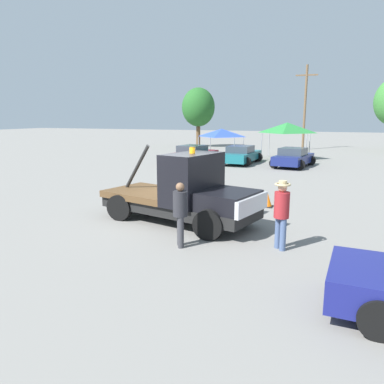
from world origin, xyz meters
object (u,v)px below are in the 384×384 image
Objects in this scene: parked_car_navy at (293,158)px; tree_center at (198,107)px; canopy_tent_blue at (222,133)px; parked_car_teal at (241,155)px; traffic_cone at (268,200)px; utility_pole at (305,105)px; person_at_hood at (180,210)px; tow_truck at (186,195)px; person_near_truck at (282,209)px; parked_car_maroon at (194,154)px; canopy_tent_green at (287,128)px.

tree_center reaches higher than parked_car_navy.
parked_car_teal is at bearing -56.07° from canopy_tent_blue.
traffic_cone is 0.06× the size of utility_pole.
tree_center is 12.07× the size of traffic_cone.
tree_center is at bearing 79.94° from person_at_hood.
person_at_hood is 23.28m from canopy_tent_blue.
tree_center is (-10.63, 29.61, 3.48)m from tow_truck.
tree_center is 29.55m from traffic_cone.
person_near_truck is 0.41× the size of parked_car_navy.
parked_car_teal is 0.57× the size of utility_pole.
parked_car_maroon is 15.55m from tree_center.
person_near_truck is 34.09m from tree_center.
parked_car_teal is 3.89m from parked_car_navy.
canopy_tent_blue is 0.92× the size of canopy_tent_green.
canopy_tent_green is (-2.76, 21.86, 1.46)m from person_near_truck.
tree_center reaches higher than traffic_cone.
parked_car_maroon is at bearing 124.44° from tow_truck.
tow_truck is 31.65m from tree_center.
parked_car_maroon is at bearing -140.16° from canopy_tent_green.
tow_truck is 3.11× the size of person_near_truck.
traffic_cone is (1.38, 5.38, -0.76)m from person_at_hood.
parked_car_navy is (-1.63, 17.11, -0.44)m from person_near_truck.
person_near_truck is at bearing -65.88° from tree_center.
canopy_tent_blue is at bearing -58.69° from tree_center.
canopy_tent_green is (2.73, 4.23, 1.90)m from parked_car_teal.
tree_center is at bearing -176.54° from utility_pole.
canopy_tent_blue is (-5.74, 22.54, 1.05)m from person_at_hood.
person_at_hood is 0.26× the size of tree_center.
utility_pole is at bearing -9.89° from parked_car_teal.
utility_pole reaches higher than person_at_hood.
person_at_hood is at bearing -70.35° from tree_center.
traffic_cone is at bearing -84.70° from canopy_tent_green.
traffic_cone is (12.70, -26.34, -4.20)m from tree_center.
canopy_tent_blue is at bearing -179.11° from canopy_tent_green.
tow_truck is 3.51m from person_near_truck.
utility_pole is at bearing 59.89° from person_at_hood.
parked_car_teal is 13.72m from traffic_cone.
utility_pole is (6.62, 14.95, 3.93)m from parked_car_maroon.
utility_pole is at bearing 92.43° from traffic_cone.
parked_car_teal is at bearing -122.82° from canopy_tent_green.
person_near_truck is 18.47m from parked_car_teal.
parked_car_navy is at bearing -129.09° from person_near_truck.
tow_truck reaches higher than person_near_truck.
canopy_tent_blue reaches higher than person_at_hood.
parked_car_teal is 1.09× the size of parked_car_navy.
person_at_hood is 0.39× the size of parked_car_navy.
traffic_cone is at bearing -67.48° from canopy_tent_blue.
person_at_hood is at bearing -75.72° from canopy_tent_blue.
person_near_truck is 31.93m from utility_pole.
utility_pole is at bearing 87.37° from canopy_tent_green.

